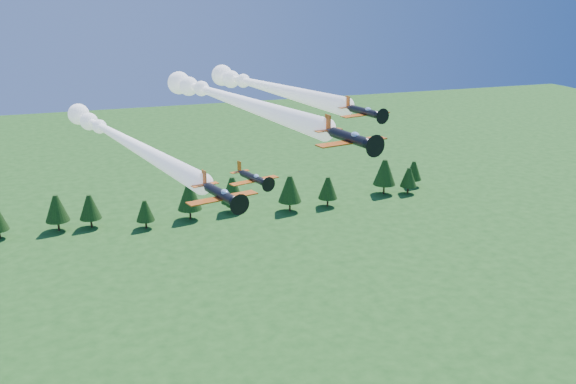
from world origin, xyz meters
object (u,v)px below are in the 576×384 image
object	(u,v)px
plane_right	(263,86)
plane_slot	(253,178)
plane_lead	(227,97)
plane_left	(121,138)

from	to	relation	value
plane_right	plane_slot	xyz separation A→B (m)	(-7.38, -19.59, -9.09)
plane_right	plane_lead	bearing A→B (deg)	-142.14
plane_left	plane_slot	size ratio (longest dim) A/B	7.42
plane_lead	plane_slot	size ratio (longest dim) A/B	6.68
plane_lead	plane_left	distance (m)	18.58
plane_left	plane_slot	distance (m)	24.61
plane_left	plane_slot	xyz separation A→B (m)	(15.21, -19.20, -2.37)
plane_lead	plane_slot	xyz separation A→B (m)	(0.91, -9.55, -9.26)
plane_left	plane_right	bearing A→B (deg)	-13.03
plane_lead	plane_left	size ratio (longest dim) A/B	0.90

